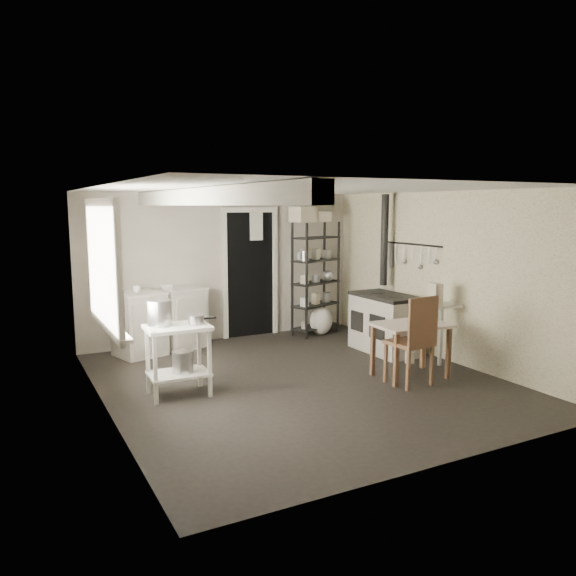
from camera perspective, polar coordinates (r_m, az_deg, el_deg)
name	(u,v)px	position (r m, az deg, el deg)	size (l,w,h in m)	color
floor	(299,381)	(6.91, 1.17, -9.39)	(5.00, 5.00, 0.00)	black
ceiling	(300,189)	(6.58, 1.23, 10.05)	(5.00, 5.00, 0.00)	silver
wall_back	(223,267)	(8.90, -6.59, 2.15)	(4.50, 0.02, 2.30)	#AEA495
wall_front	(451,327)	(4.65, 16.25, -3.86)	(4.50, 0.02, 2.30)	#AEA495
wall_left	(103,302)	(5.91, -18.27, -1.37)	(0.02, 5.00, 2.30)	#AEA495
wall_right	(443,276)	(7.97, 15.52, 1.17)	(0.02, 5.00, 2.30)	#AEA495
window	(101,265)	(6.07, -18.46, 2.19)	(0.12, 1.76, 1.28)	silver
doorway	(250,275)	(9.06, -3.85, 1.34)	(0.96, 0.10, 2.08)	silver
ceiling_beam	(201,197)	(6.09, -8.84, 9.14)	(0.18, 5.00, 0.18)	silver
wallpaper_panel	(443,276)	(7.97, 15.46, 1.17)	(0.01, 5.00, 2.30)	beige
utensil_rail	(412,244)	(8.34, 12.50, 4.35)	(0.06, 1.20, 0.44)	#ACACAE
prep_table	(178,361)	(6.41, -11.07, -7.24)	(0.70, 0.50, 0.80)	silver
stockpot	(159,313)	(6.32, -12.92, -2.49)	(0.26, 0.26, 0.28)	#ACACAE
saucepan	(196,319)	(6.35, -9.36, -3.16)	(0.18, 0.18, 0.10)	#ACACAE
bucket	(183,362)	(6.40, -10.64, -7.40)	(0.23, 0.23, 0.26)	#ACACAE
base_cabinets	(161,320)	(8.37, -12.81, -3.18)	(1.38, 0.59, 0.90)	beige
mixing_bowl	(167,286)	(8.29, -12.22, 0.19)	(0.27, 0.27, 0.07)	white
counter_cup	(137,288)	(8.11, -15.13, 0.00)	(0.12, 0.12, 0.09)	white
shelf_rack	(316,277)	(9.20, 2.84, 1.14)	(0.87, 0.34, 1.84)	black
shelf_jar	(301,252)	(9.07, 1.30, 3.66)	(0.08, 0.08, 0.18)	white
storage_box_a	(303,212)	(9.05, 1.54, 7.76)	(0.35, 0.31, 0.24)	beige
storage_box_b	(321,213)	(9.25, 3.41, 7.64)	(0.26, 0.24, 0.17)	beige
stove	(385,322)	(8.24, 9.85, -3.42)	(0.59, 1.07, 0.84)	beige
stovepipe	(384,240)	(8.60, 9.77, 4.81)	(0.10, 0.10, 1.34)	black
side_ledge	(439,334)	(7.69, 15.13, -4.53)	(0.54, 0.29, 0.83)	silver
oats_box	(435,291)	(7.53, 14.75, -0.29)	(0.11, 0.19, 0.29)	beige
work_table	(410,347)	(7.12, 12.34, -5.87)	(0.89, 0.62, 0.68)	beige
table_cup	(430,312)	(7.14, 14.21, -2.35)	(0.11, 0.11, 0.10)	white
chair	(409,344)	(6.81, 12.20, -5.60)	(0.44, 0.47, 1.08)	brown
flour_sack	(321,320)	(9.23, 3.38, -3.31)	(0.39, 0.33, 0.46)	silver
floor_crock	(410,357)	(7.81, 12.27, -6.90)	(0.13, 0.13, 0.16)	white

